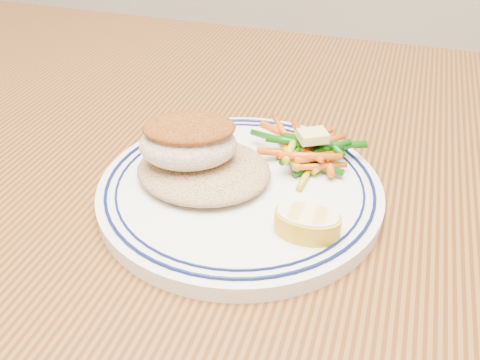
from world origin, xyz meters
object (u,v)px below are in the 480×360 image
object	(u,v)px
plate	(240,189)
lemon_wedge	(307,222)
vegetable_pile	(308,149)
fish_fillet	(188,141)
rice_pilaf	(204,167)
dining_table	(221,268)

from	to	relation	value
plate	lemon_wedge	world-z (taller)	lemon_wedge
vegetable_pile	fish_fillet	bearing A→B (deg)	-147.80
plate	vegetable_pile	distance (m)	0.08
fish_fillet	rice_pilaf	bearing A→B (deg)	14.85
dining_table	rice_pilaf	size ratio (longest dim) A/B	12.04
vegetable_pile	dining_table	bearing A→B (deg)	-141.59
plate	fish_fillet	size ratio (longest dim) A/B	2.50
rice_pilaf	fish_fillet	world-z (taller)	fish_fillet
plate	rice_pilaf	size ratio (longest dim) A/B	2.07
plate	fish_fillet	world-z (taller)	fish_fillet
fish_fillet	lemon_wedge	bearing A→B (deg)	-20.96
dining_table	plate	distance (m)	0.11
rice_pilaf	fish_fillet	bearing A→B (deg)	-165.15
lemon_wedge	rice_pilaf	bearing A→B (deg)	155.49
fish_fillet	lemon_wedge	distance (m)	0.13
fish_fillet	lemon_wedge	xyz separation A→B (m)	(0.12, -0.05, -0.03)
rice_pilaf	vegetable_pile	distance (m)	0.10
dining_table	rice_pilaf	distance (m)	0.12
dining_table	lemon_wedge	world-z (taller)	lemon_wedge
dining_table	rice_pilaf	bearing A→B (deg)	-173.76
vegetable_pile	plate	bearing A→B (deg)	-130.70
dining_table	fish_fillet	world-z (taller)	fish_fillet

